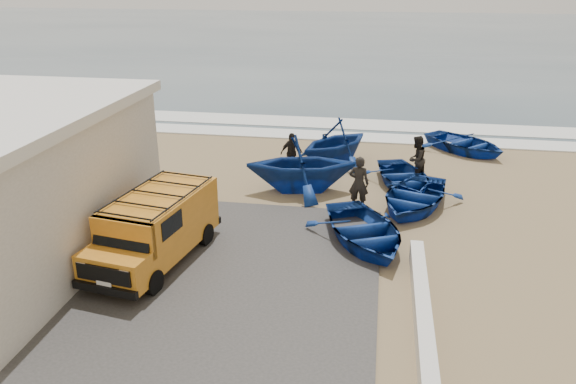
{
  "coord_description": "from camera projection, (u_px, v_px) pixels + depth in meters",
  "views": [
    {
      "loc": [
        3.77,
        -14.5,
        7.62
      ],
      "look_at": [
        1.09,
        1.42,
        1.2
      ],
      "focal_mm": 35.0,
      "sensor_mm": 36.0,
      "label": 1
    }
  ],
  "objects": [
    {
      "name": "parapet",
      "position": [
        422.0,
        308.0,
        13.06
      ],
      "size": [
        0.35,
        6.0,
        0.55
      ],
      "primitive_type": "cube",
      "color": "silver",
      "rests_on": "ground"
    },
    {
      "name": "boat_near_left",
      "position": [
        364.0,
        231.0,
        16.61
      ],
      "size": [
        4.27,
        4.86,
        0.84
      ],
      "primitive_type": "imported",
      "rotation": [
        0.0,
        0.0,
        0.42
      ],
      "color": "navy",
      "rests_on": "ground"
    },
    {
      "name": "boat_mid_left",
      "position": [
        301.0,
        164.0,
        20.37
      ],
      "size": [
        4.61,
        4.19,
        2.1
      ],
      "primitive_type": "imported",
      "rotation": [
        0.0,
        0.0,
        1.78
      ],
      "color": "navy",
      "rests_on": "ground"
    },
    {
      "name": "slab",
      "position": [
        154.0,
        271.0,
        15.15
      ],
      "size": [
        12.0,
        10.0,
        0.05
      ],
      "primitive_type": "cube",
      "color": "#423F3D",
      "rests_on": "ground"
    },
    {
      "name": "van",
      "position": [
        156.0,
        226.0,
        15.41
      ],
      "size": [
        2.51,
        4.81,
        1.96
      ],
      "rotation": [
        0.0,
        0.0,
        -0.16
      ],
      "color": "orange",
      "rests_on": "ground"
    },
    {
      "name": "surf_wash",
      "position": [
        308.0,
        122.0,
        29.96
      ],
      "size": [
        180.0,
        2.2,
        0.04
      ],
      "primitive_type": "cube",
      "color": "white",
      "rests_on": "ground"
    },
    {
      "name": "fisherman_middle",
      "position": [
        416.0,
        159.0,
        21.29
      ],
      "size": [
        1.04,
        1.11,
        1.82
      ],
      "primitive_type": "imported",
      "rotation": [
        0.0,
        0.0,
        -2.11
      ],
      "color": "black",
      "rests_on": "ground"
    },
    {
      "name": "boat_near_right",
      "position": [
        414.0,
        197.0,
        19.1
      ],
      "size": [
        4.01,
        4.72,
        0.83
      ],
      "primitive_type": "imported",
      "rotation": [
        0.0,
        0.0,
        -0.33
      ],
      "color": "navy",
      "rests_on": "ground"
    },
    {
      "name": "surf_line",
      "position": [
        302.0,
        135.0,
        27.67
      ],
      "size": [
        180.0,
        1.6,
        0.06
      ],
      "primitive_type": "cube",
      "color": "white",
      "rests_on": "ground"
    },
    {
      "name": "boat_mid_right",
      "position": [
        403.0,
        177.0,
        21.02
      ],
      "size": [
        3.56,
        4.25,
        0.76
      ],
      "primitive_type": "imported",
      "rotation": [
        0.0,
        0.0,
        0.3
      ],
      "color": "navy",
      "rests_on": "ground"
    },
    {
      "name": "fisherman_front",
      "position": [
        359.0,
        183.0,
        18.83
      ],
      "size": [
        0.74,
        0.53,
        1.87
      ],
      "primitive_type": "imported",
      "rotation": [
        0.0,
        0.0,
        3.01
      ],
      "color": "black",
      "rests_on": "ground"
    },
    {
      "name": "ocean",
      "position": [
        354.0,
        37.0,
        67.99
      ],
      "size": [
        180.0,
        88.0,
        0.01
      ],
      "primitive_type": "cube",
      "color": "#385166",
      "rests_on": "ground"
    },
    {
      "name": "boat_far_right",
      "position": [
        465.0,
        143.0,
        24.99
      ],
      "size": [
        4.71,
        4.69,
        0.8
      ],
      "primitive_type": "imported",
      "rotation": [
        0.0,
        0.0,
        0.8
      ],
      "color": "navy",
      "rests_on": "ground"
    },
    {
      "name": "fisherman_back",
      "position": [
        291.0,
        152.0,
        22.44
      ],
      "size": [
        0.99,
        0.87,
        1.6
      ],
      "primitive_type": "imported",
      "rotation": [
        0.0,
        0.0,
        0.64
      ],
      "color": "black",
      "rests_on": "ground"
    },
    {
      "name": "ground",
      "position": [
        244.0,
        245.0,
        16.68
      ],
      "size": [
        160.0,
        160.0,
        0.0
      ],
      "primitive_type": "plane",
      "color": "#8F7853"
    },
    {
      "name": "boat_far_left",
      "position": [
        335.0,
        142.0,
        23.23
      ],
      "size": [
        4.74,
        4.84,
        1.94
      ],
      "primitive_type": "imported",
      "rotation": [
        0.0,
        0.0,
        -0.63
      ],
      "color": "navy",
      "rests_on": "ground"
    }
  ]
}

